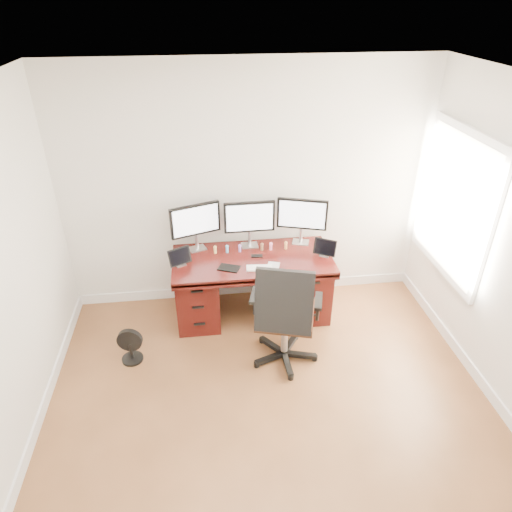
{
  "coord_description": "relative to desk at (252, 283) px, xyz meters",
  "views": [
    {
      "loc": [
        -0.48,
        -2.34,
        3.24
      ],
      "look_at": [
        0.0,
        1.5,
        0.95
      ],
      "focal_mm": 32.0,
      "sensor_mm": 36.0,
      "label": 1
    }
  ],
  "objects": [
    {
      "name": "ground",
      "position": [
        0.0,
        -1.83,
        -0.4
      ],
      "size": [
        4.5,
        4.5,
        0.0
      ],
      "primitive_type": "plane",
      "color": "brown",
      "rests_on": "ground"
    },
    {
      "name": "back_wall",
      "position": [
        0.0,
        0.42,
        0.95
      ],
      "size": [
        4.0,
        0.1,
        2.7
      ],
      "primitive_type": "cube",
      "color": "white",
      "rests_on": "ground"
    },
    {
      "name": "desk",
      "position": [
        0.0,
        0.0,
        0.0
      ],
      "size": [
        1.7,
        0.8,
        0.75
      ],
      "color": "#3E0E0C",
      "rests_on": "ground"
    },
    {
      "name": "office_chair",
      "position": [
        0.21,
        -0.83,
        -0.02
      ],
      "size": [
        0.77,
        0.77,
        1.17
      ],
      "rotation": [
        0.0,
        0.0,
        -0.28
      ],
      "color": "black",
      "rests_on": "ground"
    },
    {
      "name": "floor_fan",
      "position": [
        -1.29,
        -0.62,
        -0.23
      ],
      "size": [
        0.25,
        0.21,
        0.36
      ],
      "rotation": [
        0.0,
        0.0,
        -0.13
      ],
      "color": "black",
      "rests_on": "ground"
    },
    {
      "name": "monitor_left",
      "position": [
        -0.58,
        0.24,
        0.68
      ],
      "size": [
        0.53,
        0.21,
        0.53
      ],
      "rotation": [
        0.0,
        0.0,
        0.33
      ],
      "color": "silver",
      "rests_on": "desk"
    },
    {
      "name": "monitor_center",
      "position": [
        0.0,
        0.24,
        0.68
      ],
      "size": [
        0.55,
        0.14,
        0.53
      ],
      "rotation": [
        0.0,
        0.0,
        0.02
      ],
      "color": "silver",
      "rests_on": "desk"
    },
    {
      "name": "monitor_right",
      "position": [
        0.58,
        0.24,
        0.68
      ],
      "size": [
        0.53,
        0.2,
        0.53
      ],
      "rotation": [
        0.0,
        0.0,
        -0.31
      ],
      "color": "silver",
      "rests_on": "desk"
    },
    {
      "name": "tablet_left",
      "position": [
        -0.76,
        -0.08,
        0.43
      ],
      "size": [
        0.24,
        0.17,
        0.19
      ],
      "rotation": [
        0.0,
        0.0,
        0.46
      ],
      "color": "silver",
      "rests_on": "desk"
    },
    {
      "name": "tablet_right",
      "position": [
        0.77,
        -0.08,
        0.43
      ],
      "size": [
        0.24,
        0.18,
        0.19
      ],
      "rotation": [
        0.0,
        0.0,
        -0.52
      ],
      "color": "silver",
      "rests_on": "desk"
    },
    {
      "name": "keyboard",
      "position": [
        0.05,
        -0.25,
        0.36
      ],
      "size": [
        0.27,
        0.14,
        0.01
      ],
      "primitive_type": "cube",
      "rotation": [
        0.0,
        0.0,
        -0.08
      ],
      "color": "white",
      "rests_on": "desk"
    },
    {
      "name": "trackpad",
      "position": [
        0.2,
        -0.21,
        0.35
      ],
      "size": [
        0.15,
        0.15,
        0.01
      ],
      "primitive_type": "cube",
      "rotation": [
        0.0,
        0.0,
        -0.29
      ],
      "color": "#B8BABF",
      "rests_on": "desk"
    },
    {
      "name": "drawing_tablet",
      "position": [
        -0.26,
        -0.21,
        0.35
      ],
      "size": [
        0.25,
        0.21,
        0.01
      ],
      "primitive_type": "cube",
      "rotation": [
        0.0,
        0.0,
        -0.4
      ],
      "color": "black",
      "rests_on": "desk"
    },
    {
      "name": "phone",
      "position": [
        0.05,
        -0.0,
        0.35
      ],
      "size": [
        0.13,
        0.07,
        0.01
      ],
      "primitive_type": "cube",
      "rotation": [
        0.0,
        0.0,
        -0.09
      ],
      "color": "black",
      "rests_on": "desk"
    },
    {
      "name": "figurine_yellow",
      "position": [
        -0.39,
        0.12,
        0.4
      ],
      "size": [
        0.04,
        0.04,
        0.09
      ],
      "color": "tan",
      "rests_on": "desk"
    },
    {
      "name": "figurine_blue",
      "position": [
        -0.26,
        0.12,
        0.4
      ],
      "size": [
        0.04,
        0.04,
        0.09
      ],
      "color": "#5EA4E1",
      "rests_on": "desk"
    },
    {
      "name": "figurine_purple",
      "position": [
        -0.12,
        0.12,
        0.4
      ],
      "size": [
        0.04,
        0.04,
        0.09
      ],
      "color": "#9B74D5",
      "rests_on": "desk"
    },
    {
      "name": "figurine_brown",
      "position": [
        0.12,
        0.12,
        0.4
      ],
      "size": [
        0.04,
        0.04,
        0.09
      ],
      "color": "brown",
      "rests_on": "desk"
    },
    {
      "name": "figurine_pink",
      "position": [
        0.22,
        0.12,
        0.4
      ],
      "size": [
        0.04,
        0.04,
        0.09
      ],
      "color": "pink",
      "rests_on": "desk"
    },
    {
      "name": "figurine_orange",
      "position": [
        0.39,
        0.12,
        0.4
      ],
      "size": [
        0.04,
        0.04,
        0.09
      ],
      "color": "#FBA653",
      "rests_on": "desk"
    }
  ]
}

